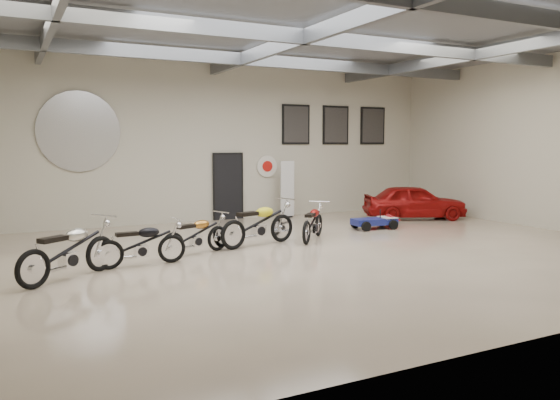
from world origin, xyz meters
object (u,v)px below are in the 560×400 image
motorcycle_black (141,243)px  motorcycle_yellow (258,223)px  go_kart (378,219)px  vintage_car (414,202)px  motorcycle_red (313,222)px  banner_stand (287,189)px  motorcycle_gold (196,234)px  motorcycle_silver (68,250)px

motorcycle_black → motorcycle_yellow: (3.02, 0.95, 0.09)m
go_kart → motorcycle_black: bearing=-160.9°
motorcycle_yellow → vintage_car: size_ratio=0.66×
motorcycle_red → vintage_car: vintage_car is taller
go_kart → vintage_car: vintage_car is taller
banner_stand → motorcycle_yellow: bearing=-130.1°
motorcycle_gold → motorcycle_yellow: (1.68, 0.35, 0.10)m
motorcycle_silver → go_kart: (8.63, 2.28, -0.27)m
motorcycle_red → motorcycle_yellow: bearing=136.3°
motorcycle_silver → motorcycle_yellow: bearing=-16.7°
motorcycle_gold → motorcycle_red: (3.24, 0.42, 0.01)m
motorcycle_gold → vintage_car: bearing=-4.1°
motorcycle_red → vintage_car: size_ratio=0.56×
go_kart → motorcycle_yellow: bearing=-163.6°
motorcycle_red → motorcycle_black: bearing=146.5°
motorcycle_black → go_kart: (7.22, 1.77, -0.18)m
banner_stand → motorcycle_black: banner_stand is taller
motorcycle_gold → go_kart: motorcycle_gold is taller
go_kart → motorcycle_silver: bearing=-159.9°
motorcycle_silver → vintage_car: vintage_car is taller
motorcycle_silver → motorcycle_gold: 2.97m
motorcycle_black → motorcycle_yellow: bearing=14.6°
motorcycle_red → go_kart: (2.64, 0.76, -0.19)m
motorcycle_silver → vintage_car: bearing=-17.4°
motorcycle_silver → go_kart: 8.93m
motorcycle_silver → motorcycle_yellow: motorcycle_yellow is taller
vintage_car → motorcycle_gold: bearing=129.7°
motorcycle_gold → motorcycle_silver: bearing=-178.2°
motorcycle_gold → motorcycle_red: bearing=-12.7°
motorcycle_gold → vintage_car: vintage_car is taller
motorcycle_red → go_kart: bearing=-29.8°
banner_stand → go_kart: size_ratio=1.18×
banner_stand → motorcycle_red: banner_stand is taller
motorcycle_gold → motorcycle_yellow: motorcycle_yellow is taller
motorcycle_black → vintage_car: (9.54, 2.94, 0.09)m
motorcycle_silver → motorcycle_black: motorcycle_silver is taller
banner_stand → vintage_car: 4.19m
motorcycle_black → go_kart: bearing=11.1°
motorcycle_black → motorcycle_gold: 1.47m
motorcycle_black → motorcycle_gold: size_ratio=1.02×
motorcycle_red → motorcycle_silver: bearing=148.3°
motorcycle_gold → motorcycle_red: motorcycle_red is taller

